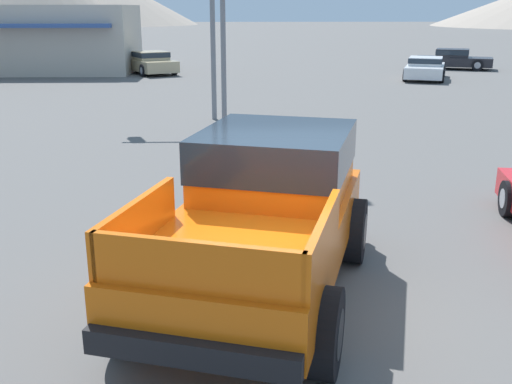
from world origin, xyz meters
name	(u,v)px	position (x,y,z in m)	size (l,w,h in m)	color
ground_plane	(288,306)	(0.00, 0.00, 0.00)	(320.00, 320.00, 0.00)	#5B5956
orange_pickup_truck	(266,204)	(-0.24, 0.62, 1.12)	(3.36, 5.30, 1.97)	orange
parked_car_white	(425,68)	(9.08, 24.24, 0.58)	(3.13, 4.55, 1.12)	white
parked_car_tan	(151,62)	(-5.34, 27.44, 0.62)	(3.50, 4.48, 1.22)	tan
parked_car_dark	(453,59)	(12.40, 29.55, 0.60)	(4.73, 3.27, 1.18)	#232328
storefront_building	(33,39)	(-12.12, 28.76, 1.84)	(11.38, 6.82, 3.67)	#BCB2A3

